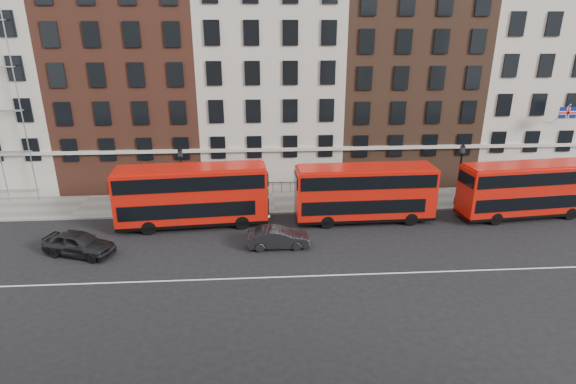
{
  "coord_description": "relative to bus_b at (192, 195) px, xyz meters",
  "views": [
    {
      "loc": [
        -1.14,
        -26.08,
        14.39
      ],
      "look_at": [
        0.89,
        5.0,
        3.0
      ],
      "focal_mm": 28.0,
      "sensor_mm": 36.0,
      "label": 1
    }
  ],
  "objects": [
    {
      "name": "iron_railings",
      "position": [
        6.34,
        6.57,
        -1.9
      ],
      "size": [
        6.6,
        0.06,
        1.0
      ],
      "primitive_type": null,
      "color": "black",
      "rests_on": "pavement"
    },
    {
      "name": "traffic_light",
      "position": [
        29.43,
        2.43,
        -0.1
      ],
      "size": [
        0.25,
        0.45,
        3.27
      ],
      "color": "black",
      "rests_on": "pavement"
    },
    {
      "name": "bus_d",
      "position": [
        26.24,
        -0.0,
        -0.15
      ],
      "size": [
        10.84,
        3.58,
        4.47
      ],
      "rotation": [
        0.0,
        0.0,
        0.1
      ],
      "color": "red",
      "rests_on": "ground"
    },
    {
      "name": "road_centre_line",
      "position": [
        6.34,
        -8.13,
        -2.55
      ],
      "size": [
        70.0,
        0.12,
        0.01
      ],
      "primitive_type": "cube",
      "color": "white",
      "rests_on": "ground"
    },
    {
      "name": "pavement",
      "position": [
        6.34,
        4.37,
        -2.48
      ],
      "size": [
        80.0,
        5.0,
        0.15
      ],
      "primitive_type": "cube",
      "color": "slate",
      "rests_on": "ground"
    },
    {
      "name": "car_rear",
      "position": [
        -7.05,
        -4.3,
        -1.72
      ],
      "size": [
        5.22,
        3.41,
        1.65
      ],
      "primitive_type": "imported",
      "rotation": [
        0.0,
        0.0,
        1.24
      ],
      "color": "black",
      "rests_on": "ground"
    },
    {
      "name": "bus_b",
      "position": [
        0.0,
        0.0,
        0.0
      ],
      "size": [
        11.49,
        3.59,
        4.75
      ],
      "rotation": [
        0.0,
        0.0,
        0.08
      ],
      "color": "red",
      "rests_on": "ground"
    },
    {
      "name": "bus_c",
      "position": [
        13.24,
        0.0,
        -0.12
      ],
      "size": [
        10.84,
        2.86,
        4.53
      ],
      "rotation": [
        0.0,
        0.0,
        0.02
      ],
      "color": "red",
      "rests_on": "ground"
    },
    {
      "name": "lamp_post_left",
      "position": [
        -1.15,
        2.99,
        0.53
      ],
      "size": [
        0.44,
        0.44,
        5.33
      ],
      "color": "black",
      "rests_on": "pavement"
    },
    {
      "name": "building_terrace",
      "position": [
        6.04,
        11.75,
        7.69
      ],
      "size": [
        64.0,
        11.95,
        22.0
      ],
      "color": "beige",
      "rests_on": "ground"
    },
    {
      "name": "car_front",
      "position": [
        6.37,
        -4.09,
        -1.84
      ],
      "size": [
        4.33,
        1.56,
        1.42
      ],
      "primitive_type": "imported",
      "rotation": [
        0.0,
        0.0,
        1.58
      ],
      "color": "black",
      "rests_on": "ground"
    },
    {
      "name": "lamp_post_right",
      "position": [
        21.92,
        2.66,
        0.53
      ],
      "size": [
        0.44,
        0.44,
        5.33
      ],
      "color": "black",
      "rests_on": "pavement"
    },
    {
      "name": "ground",
      "position": [
        6.34,
        -6.13,
        -2.55
      ],
      "size": [
        120.0,
        120.0,
        0.0
      ],
      "primitive_type": "plane",
      "color": "black",
      "rests_on": "ground"
    },
    {
      "name": "kerb",
      "position": [
        6.34,
        1.87,
        -2.47
      ],
      "size": [
        80.0,
        0.3,
        0.16
      ],
      "primitive_type": "cube",
      "color": "gray",
      "rests_on": "ground"
    }
  ]
}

